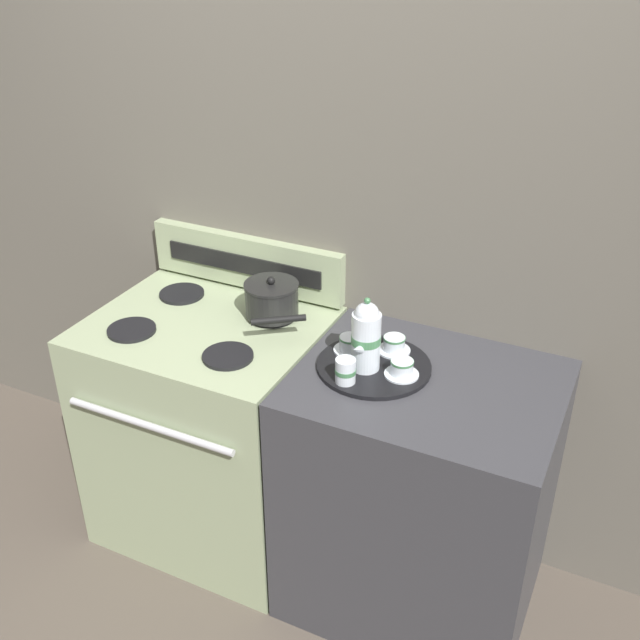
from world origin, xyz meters
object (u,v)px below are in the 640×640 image
Objects in this scene: stove at (213,429)px; creamer_jug at (345,371)px; teapot at (366,336)px; teacup_left at (394,344)px; teacup_front at (350,344)px; saucepan at (272,299)px; teacup_right at (402,368)px; serving_tray at (374,366)px.

creamer_jug reaches higher than stove.
teapot is 0.16m from teacup_left.
teacup_front is 1.36× the size of creamer_jug.
saucepan is 0.48m from creamer_jug.
teacup_left is at bearing 70.38° from teapot.
saucepan is 0.35m from teacup_front.
creamer_jug is at bearing -34.18° from saucepan.
teacup_right is (0.12, 0.01, -0.09)m from teapot.
teapot is at bearing 76.37° from creamer_jug.
creamer_jug is at bearing -103.63° from teapot.
stove is 0.78m from creamer_jug.
teacup_front is (0.53, 0.04, 0.49)m from stove.
teacup_right is at bearing -17.01° from saucepan.
teacup_front is at bearing 162.93° from teacup_right.
teacup_right is 0.20m from teacup_front.
teapot is 0.12m from creamer_jug.
serving_tray is at bearing 71.54° from creamer_jug.
stove is 8.63× the size of teacup_right.
saucepan is at bearing 145.82° from creamer_jug.
teacup_right is (0.10, -0.02, 0.03)m from serving_tray.
saucepan is 1.25× the size of teapot.
teacup_left is at bearing 24.90° from teacup_front.
teacup_right reaches higher than serving_tray.
teapot is at bearing -175.17° from teacup_right.
creamer_jug is (0.39, -0.27, -0.02)m from saucepan.
teacup_front reaches higher than serving_tray.
teacup_left is 0.14m from teacup_right.
stove is 2.56× the size of serving_tray.
saucepan is 0.46m from serving_tray.
stove is 8.63× the size of teacup_left.
serving_tray is 4.58× the size of creamer_jug.
saucepan is 0.45m from teapot.
stove is at bearing 179.73° from serving_tray.
teacup_front is at bearing 4.25° from stove.
teacup_right is at bearing 4.83° from teapot.
teacup_left is at bearing 120.41° from teacup_right.
serving_tray is (0.63, -0.00, 0.45)m from stove.
stove is at bearing -171.50° from teacup_left.
teapot is 2.29× the size of teacup_front.
teapot reaches higher than teacup_right.
teapot is at bearing -22.48° from saucepan.
saucepan is 2.85× the size of teacup_right.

